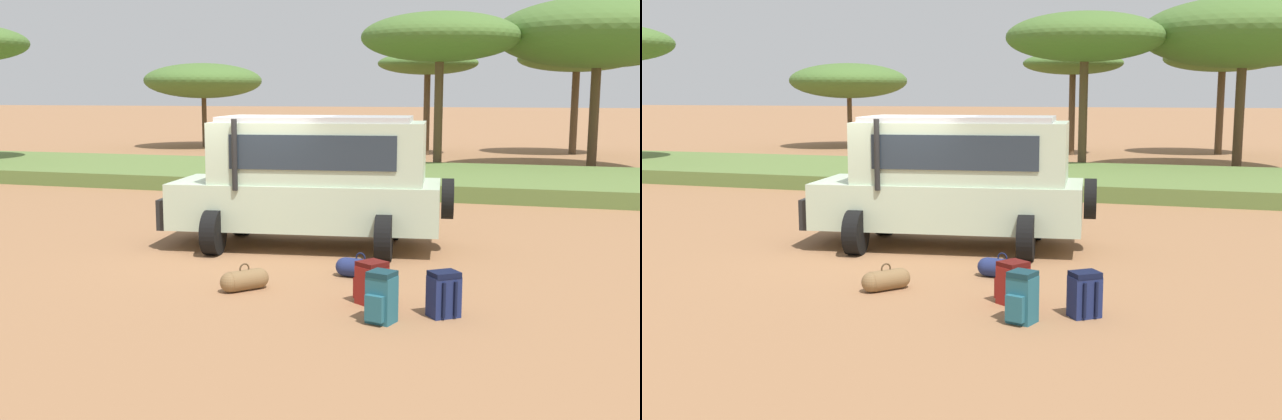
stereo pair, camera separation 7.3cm
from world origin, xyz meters
The scene contains 13 objects.
ground_plane centered at (0.00, 0.00, 0.00)m, with size 320.00×320.00×0.00m, color #936642.
grass_bank centered at (0.00, 10.69, 0.22)m, with size 120.00×7.00×0.44m.
safari_vehicle centered at (0.97, 0.62, 1.29)m, with size 5.46×3.16×2.44m.
backpack_beside_front_wheel centered at (2.91, -2.81, 0.29)m, with size 0.50×0.48×0.59m.
backpack_cluster_center centered at (3.23, -3.63, 0.32)m, with size 0.39×0.45×0.66m.
backpack_near_rear_wheel centered at (3.93, -3.13, 0.29)m, with size 0.48×0.48×0.60m.
duffel_bag_low_black_case centered at (2.41, -1.43, 0.15)m, with size 0.81×0.35×0.40m.
duffel_bag_soft_canvas centered at (0.98, -2.67, 0.15)m, with size 0.60×0.66×0.40m.
acacia_tree_left_mid centered at (-12.86, 24.65, 3.56)m, with size 6.23×6.60×4.50m.
acacia_tree_centre_back centered at (-0.49, 22.91, 4.24)m, with size 4.68×4.38×4.80m.
acacia_tree_right_mid centered at (1.30, 14.30, 4.80)m, with size 5.57×5.25×5.68m.
acacia_tree_far_right centered at (6.18, 25.36, 4.49)m, with size 5.49×5.11×5.15m.
acacia_tree_distant_right centered at (6.64, 16.85, 5.02)m, with size 7.45×8.01×6.28m.
Camera 1 is at (5.16, -12.51, 2.83)m, focal length 42.00 mm.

